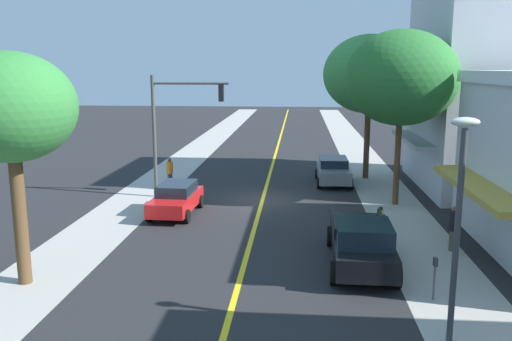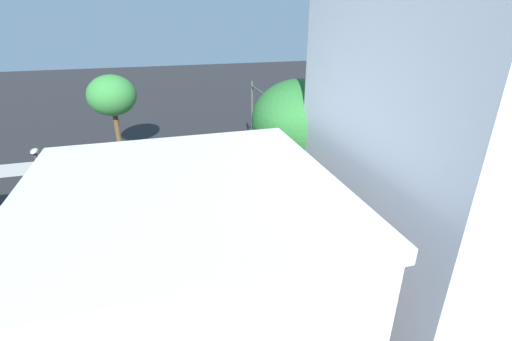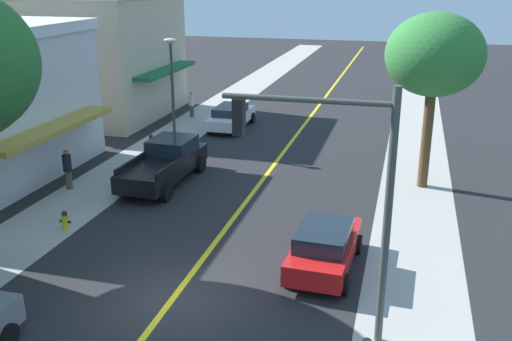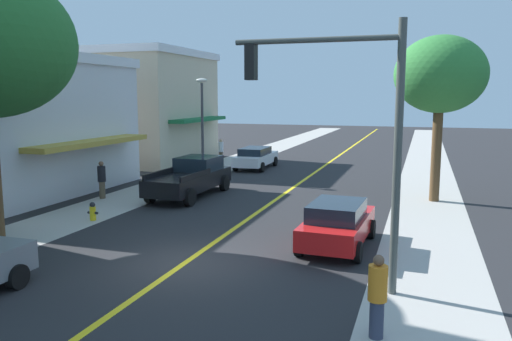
{
  "view_description": "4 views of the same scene",
  "coord_description": "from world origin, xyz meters",
  "px_view_note": "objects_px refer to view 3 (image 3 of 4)",
  "views": [
    {
      "loc": [
        -1.92,
        27.6,
        7.02
      ],
      "look_at": [
        0.06,
        3.44,
        2.32
      ],
      "focal_mm": 37.27,
      "sensor_mm": 36.0,
      "label": 1
    },
    {
      "loc": [
        -25.68,
        8.11,
        12.3
      ],
      "look_at": [
        -2.22,
        1.45,
        1.49
      ],
      "focal_mm": 25.03,
      "sensor_mm": 36.0,
      "label": 2
    },
    {
      "loc": [
        6.16,
        -13.56,
        9.0
      ],
      "look_at": [
        0.67,
        6.92,
        1.74
      ],
      "focal_mm": 40.48,
      "sensor_mm": 36.0,
      "label": 3
    },
    {
      "loc": [
        6.49,
        -12.97,
        4.87
      ],
      "look_at": [
        1.15,
        3.15,
        2.36
      ],
      "focal_mm": 35.66,
      "sensor_mm": 36.0,
      "label": 4
    }
  ],
  "objects_px": {
    "parking_meter": "(151,144)",
    "fire_hydrant": "(65,220)",
    "black_pickup_truck": "(165,163)",
    "street_lamp": "(172,80)",
    "street_tree_right_corner": "(435,56)",
    "traffic_light_mast": "(340,177)",
    "red_sedan_right_curb": "(324,246)",
    "white_sedan_left_curb": "(231,116)",
    "pedestrian_black_shirt": "(68,168)",
    "pedestrian_white_shirt": "(192,104)"
  },
  "relations": [
    {
      "from": "street_lamp",
      "to": "pedestrian_white_shirt",
      "type": "height_order",
      "value": "street_lamp"
    },
    {
      "from": "black_pickup_truck",
      "to": "parking_meter",
      "type": "bearing_deg",
      "value": 37.06
    },
    {
      "from": "traffic_light_mast",
      "to": "black_pickup_truck",
      "type": "bearing_deg",
      "value": -47.49
    },
    {
      "from": "street_lamp",
      "to": "black_pickup_truck",
      "type": "distance_m",
      "value": 6.13
    },
    {
      "from": "red_sedan_right_curb",
      "to": "white_sedan_left_curb",
      "type": "height_order",
      "value": "red_sedan_right_curb"
    },
    {
      "from": "fire_hydrant",
      "to": "pedestrian_white_shirt",
      "type": "distance_m",
      "value": 17.84
    },
    {
      "from": "traffic_light_mast",
      "to": "white_sedan_left_curb",
      "type": "distance_m",
      "value": 21.89
    },
    {
      "from": "street_tree_right_corner",
      "to": "traffic_light_mast",
      "type": "xyz_separation_m",
      "value": [
        -2.35,
        -12.15,
        -1.39
      ]
    },
    {
      "from": "fire_hydrant",
      "to": "traffic_light_mast",
      "type": "xyz_separation_m",
      "value": [
        10.46,
        -3.99,
        4.01
      ]
    },
    {
      "from": "fire_hydrant",
      "to": "parking_meter",
      "type": "distance_m",
      "value": 8.44
    },
    {
      "from": "street_tree_right_corner",
      "to": "traffic_light_mast",
      "type": "bearing_deg",
      "value": -100.93
    },
    {
      "from": "red_sedan_right_curb",
      "to": "street_tree_right_corner",
      "type": "bearing_deg",
      "value": -17.13
    },
    {
      "from": "traffic_light_mast",
      "to": "black_pickup_truck",
      "type": "xyz_separation_m",
      "value": [
        -8.92,
        9.73,
        -3.46
      ]
    },
    {
      "from": "street_lamp",
      "to": "red_sedan_right_curb",
      "type": "xyz_separation_m",
      "value": [
        9.9,
        -11.47,
        -2.88
      ]
    },
    {
      "from": "street_lamp",
      "to": "white_sedan_left_curb",
      "type": "relative_size",
      "value": 1.21
    },
    {
      "from": "street_tree_right_corner",
      "to": "pedestrian_black_shirt",
      "type": "bearing_deg",
      "value": -163.78
    },
    {
      "from": "street_tree_right_corner",
      "to": "fire_hydrant",
      "type": "height_order",
      "value": "street_tree_right_corner"
    },
    {
      "from": "red_sedan_right_curb",
      "to": "pedestrian_white_shirt",
      "type": "bearing_deg",
      "value": 34.68
    },
    {
      "from": "red_sedan_right_curb",
      "to": "black_pickup_truck",
      "type": "height_order",
      "value": "black_pickup_truck"
    },
    {
      "from": "white_sedan_left_curb",
      "to": "street_tree_right_corner",
      "type": "bearing_deg",
      "value": -124.58
    },
    {
      "from": "street_tree_right_corner",
      "to": "street_lamp",
      "type": "bearing_deg",
      "value": 167.93
    },
    {
      "from": "pedestrian_white_shirt",
      "to": "black_pickup_truck",
      "type": "bearing_deg",
      "value": -71.45
    },
    {
      "from": "white_sedan_left_curb",
      "to": "pedestrian_white_shirt",
      "type": "xyz_separation_m",
      "value": [
        -3.36,
        2.06,
        0.15
      ]
    },
    {
      "from": "red_sedan_right_curb",
      "to": "white_sedan_left_curb",
      "type": "relative_size",
      "value": 0.89
    },
    {
      "from": "fire_hydrant",
      "to": "parking_meter",
      "type": "bearing_deg",
      "value": 92.6
    },
    {
      "from": "black_pickup_truck",
      "to": "street_tree_right_corner",
      "type": "bearing_deg",
      "value": -76.47
    },
    {
      "from": "traffic_light_mast",
      "to": "white_sedan_left_curb",
      "type": "relative_size",
      "value": 1.38
    },
    {
      "from": "red_sedan_right_curb",
      "to": "pedestrian_white_shirt",
      "type": "height_order",
      "value": "pedestrian_white_shirt"
    },
    {
      "from": "parking_meter",
      "to": "traffic_light_mast",
      "type": "bearing_deg",
      "value": -48.85
    },
    {
      "from": "fire_hydrant",
      "to": "white_sedan_left_curb",
      "type": "bearing_deg",
      "value": 84.34
    },
    {
      "from": "street_lamp",
      "to": "white_sedan_left_curb",
      "type": "height_order",
      "value": "street_lamp"
    },
    {
      "from": "street_lamp",
      "to": "white_sedan_left_curb",
      "type": "bearing_deg",
      "value": 69.84
    },
    {
      "from": "fire_hydrant",
      "to": "pedestrian_black_shirt",
      "type": "xyz_separation_m",
      "value": [
        -2.21,
        3.79,
        0.58
      ]
    },
    {
      "from": "traffic_light_mast",
      "to": "street_lamp",
      "type": "bearing_deg",
      "value": -54.52
    },
    {
      "from": "parking_meter",
      "to": "street_lamp",
      "type": "bearing_deg",
      "value": 85.56
    },
    {
      "from": "traffic_light_mast",
      "to": "red_sedan_right_curb",
      "type": "xyz_separation_m",
      "value": [
        -0.75,
        3.46,
        -3.58
      ]
    },
    {
      "from": "white_sedan_left_curb",
      "to": "pedestrian_black_shirt",
      "type": "distance_m",
      "value": 12.47
    },
    {
      "from": "fire_hydrant",
      "to": "street_lamp",
      "type": "relative_size",
      "value": 0.13
    },
    {
      "from": "fire_hydrant",
      "to": "black_pickup_truck",
      "type": "xyz_separation_m",
      "value": [
        1.54,
        5.74,
        0.55
      ]
    },
    {
      "from": "pedestrian_black_shirt",
      "to": "street_tree_right_corner",
      "type": "bearing_deg",
      "value": -0.77
    },
    {
      "from": "street_tree_right_corner",
      "to": "pedestrian_white_shirt",
      "type": "bearing_deg",
      "value": 146.75
    },
    {
      "from": "parking_meter",
      "to": "fire_hydrant",
      "type": "bearing_deg",
      "value": -87.4
    },
    {
      "from": "parking_meter",
      "to": "white_sedan_left_curb",
      "type": "relative_size",
      "value": 0.28
    },
    {
      "from": "traffic_light_mast",
      "to": "street_lamp",
      "type": "distance_m",
      "value": 18.35
    },
    {
      "from": "street_tree_right_corner",
      "to": "pedestrian_black_shirt",
      "type": "xyz_separation_m",
      "value": [
        -15.02,
        -4.37,
        -4.82
      ]
    },
    {
      "from": "traffic_light_mast",
      "to": "red_sedan_right_curb",
      "type": "bearing_deg",
      "value": -77.83
    },
    {
      "from": "parking_meter",
      "to": "black_pickup_truck",
      "type": "relative_size",
      "value": 0.23
    },
    {
      "from": "parking_meter",
      "to": "pedestrian_black_shirt",
      "type": "bearing_deg",
      "value": -111.63
    },
    {
      "from": "red_sedan_right_curb",
      "to": "parking_meter",
      "type": "bearing_deg",
      "value": 50.91
    },
    {
      "from": "parking_meter",
      "to": "black_pickup_truck",
      "type": "distance_m",
      "value": 3.29
    }
  ]
}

